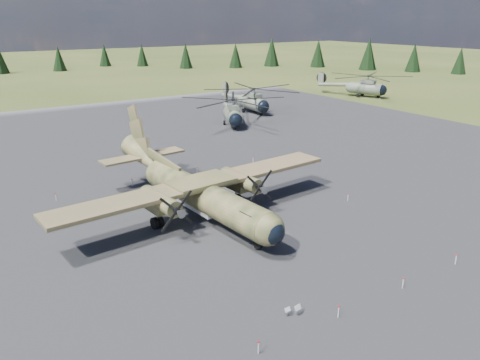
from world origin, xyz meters
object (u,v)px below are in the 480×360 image
transport_plane (195,187)px  helicopter_far (366,82)px  helicopter_mid (252,95)px  helicopter_near (233,107)px

transport_plane → helicopter_far: bearing=26.2°
transport_plane → helicopter_far: 75.58m
helicopter_far → helicopter_mid: bearing=161.1°
helicopter_near → helicopter_mid: size_ratio=1.07×
transport_plane → helicopter_near: 37.58m
transport_plane → helicopter_far: size_ratio=1.12×
helicopter_near → helicopter_far: size_ratio=0.96×
helicopter_mid → helicopter_far: size_ratio=0.90×
helicopter_mid → helicopter_far: bearing=5.0°
transport_plane → helicopter_far: transport_plane is taller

